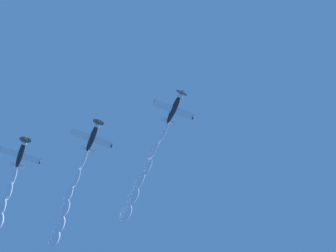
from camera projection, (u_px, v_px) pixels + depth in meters
airplane_lead at (175, 108)px, 79.51m from camera, size 8.19×9.07×2.64m
airplane_left_wingman at (93, 136)px, 80.33m from camera, size 8.19×9.08×2.58m
airplane_right_wingman at (21, 153)px, 83.25m from camera, size 8.19×9.07×2.64m
smoke_trail_lead at (136, 190)px, 86.81m from camera, size 26.78×12.07×4.38m
smoke_trail_left_wingman at (62, 216)px, 87.48m from camera, size 26.83×11.61×4.61m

